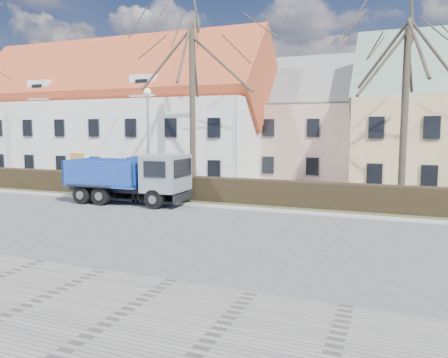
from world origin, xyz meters
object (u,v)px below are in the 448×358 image
at_px(parked_car_a, 114,176).
at_px(dump_truck, 124,178).
at_px(streetlight, 148,142).
at_px(cart_frame, 133,196).

bearing_deg(parked_car_a, dump_truck, -138.53).
relative_size(streetlight, parked_car_a, 1.88).
bearing_deg(dump_truck, streetlight, 93.97).
height_order(streetlight, parked_car_a, streetlight).
bearing_deg(parked_car_a, cart_frame, -135.62).
relative_size(dump_truck, cart_frame, 9.37).
bearing_deg(dump_truck, cart_frame, 40.54).
xyz_separation_m(dump_truck, parked_car_a, (-5.49, 6.61, -0.80)).
xyz_separation_m(dump_truck, cart_frame, (0.32, 0.29, -1.05)).
height_order(streetlight, cart_frame, streetlight).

